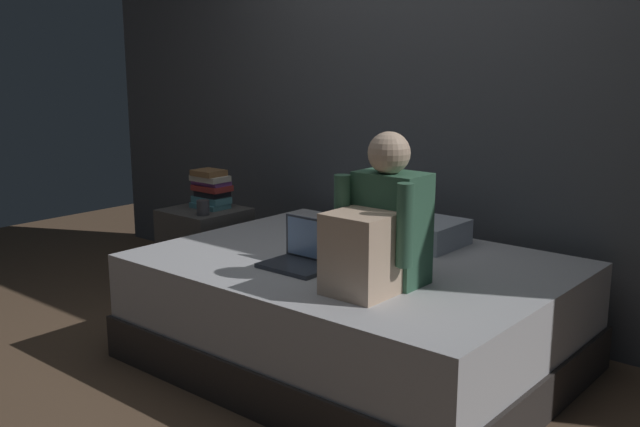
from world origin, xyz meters
TOP-DOWN VIEW (x-y plane):
  - ground_plane at (0.00, 0.00)m, footprint 8.00×8.00m
  - wall_back at (0.00, 1.20)m, footprint 5.60×0.10m
  - bed at (0.20, 0.30)m, footprint 2.00×1.50m
  - nightstand at (-1.10, 0.47)m, footprint 0.44×0.46m
  - person_sitting at (0.54, 0.02)m, footprint 0.39×0.44m
  - laptop at (0.09, 0.04)m, footprint 0.32×0.23m
  - pillow at (0.21, 0.75)m, footprint 0.56×0.36m
  - book_stack at (-1.10, 0.53)m, footprint 0.24×0.17m
  - mug at (-0.97, 0.35)m, footprint 0.08×0.08m

SIDE VIEW (x-z plane):
  - ground_plane at x=0.00m, z-range 0.00..0.00m
  - bed at x=0.20m, z-range 0.00..0.53m
  - nightstand at x=-1.10m, z-range 0.00..0.58m
  - laptop at x=0.09m, z-range 0.48..0.70m
  - pillow at x=0.21m, z-range 0.53..0.66m
  - mug at x=-0.97m, z-range 0.58..0.67m
  - book_stack at x=-1.10m, z-range 0.58..0.81m
  - person_sitting at x=0.54m, z-range 0.46..1.11m
  - wall_back at x=0.00m, z-range 0.00..2.70m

